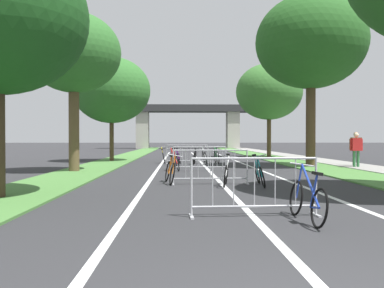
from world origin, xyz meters
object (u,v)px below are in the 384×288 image
object	(u,v)px
bicycle_silver_0	(204,156)
pedestrian_with_backpack	(356,146)
crowd_barrier_second	(210,167)
bicycle_teal_4	(259,174)
tree_right_maple_mid	(311,42)
bicycle_orange_3	(170,171)
crowd_barrier_nearest	(254,187)
bicycle_black_5	(195,157)
bicycle_yellow_8	(164,157)
bicycle_red_1	(175,162)
crowd_barrier_fourth	(187,154)
bicycle_purple_7	(178,158)
tree_right_oak_near	(269,92)
crowd_barrier_third	(200,159)
bicycle_green_2	(216,156)
tree_left_pine_near	(74,54)
bicycle_white_6	(226,173)
bicycle_blue_9	(307,200)
tree_left_oak_mid	(112,90)
pedestrian_strolling	(356,147)

from	to	relation	value
bicycle_silver_0	pedestrian_with_backpack	distance (m)	7.97
crowd_barrier_second	bicycle_teal_4	xyz separation A→B (m)	(1.39, -0.50, -0.16)
tree_right_maple_mid	bicycle_orange_3	size ratio (longest dim) A/B	4.97
crowd_barrier_nearest	bicycle_orange_3	bearing A→B (deg)	106.14
tree_right_maple_mid	bicycle_black_5	bearing A→B (deg)	158.06
bicycle_black_5	bicycle_yellow_8	world-z (taller)	bicycle_black_5
bicycle_red_1	crowd_barrier_fourth	bearing A→B (deg)	72.51
bicycle_red_1	bicycle_purple_7	world-z (taller)	bicycle_red_1
tree_right_oak_near	crowd_barrier_third	bearing A→B (deg)	-114.48
bicycle_yellow_8	bicycle_green_2	bearing A→B (deg)	-4.26
bicycle_red_1	tree_left_pine_near	bearing A→B (deg)	-179.96
bicycle_orange_3	bicycle_white_6	xyz separation A→B (m)	(1.66, -0.74, -0.00)
crowd_barrier_second	pedestrian_with_backpack	distance (m)	10.65
tree_right_maple_mid	crowd_barrier_fourth	size ratio (longest dim) A/B	3.64
bicycle_white_6	bicycle_purple_7	world-z (taller)	bicycle_white_6
bicycle_blue_9	crowd_barrier_nearest	bearing A→B (deg)	146.35
bicycle_silver_0	bicycle_purple_7	size ratio (longest dim) A/B	1.12
bicycle_white_6	bicycle_blue_9	distance (m)	5.35
bicycle_black_5	bicycle_white_6	size ratio (longest dim) A/B	1.06
crowd_barrier_nearest	bicycle_black_5	bearing A→B (deg)	91.82
tree_left_oak_mid	crowd_barrier_second	distance (m)	14.44
crowd_barrier_fourth	crowd_barrier_second	bearing A→B (deg)	-87.26
bicycle_orange_3	bicycle_purple_7	size ratio (longest dim) A/B	1.08
crowd_barrier_fourth	bicycle_red_1	xyz separation A→B (m)	(-0.62, -4.76, -0.14)
crowd_barrier_fourth	bicycle_yellow_8	size ratio (longest dim) A/B	1.41
crowd_barrier_third	bicycle_yellow_8	world-z (taller)	crowd_barrier_third
crowd_barrier_nearest	bicycle_purple_7	distance (m)	15.17
crowd_barrier_nearest	bicycle_red_1	bearing A→B (deg)	97.92
crowd_barrier_second	crowd_barrier_third	size ratio (longest dim) A/B	1.00
crowd_barrier_nearest	bicycle_blue_9	xyz separation A→B (m)	(0.79, -0.48, -0.15)
crowd_barrier_fourth	bicycle_orange_3	bearing A→B (deg)	-94.15
pedestrian_with_backpack	pedestrian_strolling	bearing A→B (deg)	-104.99
bicycle_red_1	bicycle_white_6	bearing A→B (deg)	-85.46
bicycle_purple_7	bicycle_blue_9	distance (m)	15.74
bicycle_black_5	pedestrian_strolling	bearing A→B (deg)	-18.64
bicycle_red_1	bicycle_black_5	world-z (taller)	bicycle_red_1
tree_right_oak_near	bicycle_teal_4	distance (m)	19.33
bicycle_green_2	bicycle_blue_9	world-z (taller)	bicycle_green_2
tree_left_oak_mid	bicycle_yellow_8	xyz separation A→B (m)	(3.25, -2.13, -3.99)
bicycle_silver_0	bicycle_green_2	distance (m)	0.68
tree_right_oak_near	bicycle_orange_3	xyz separation A→B (m)	(-6.91, -17.43, -4.47)
bicycle_white_6	crowd_barrier_nearest	bearing A→B (deg)	-81.30
tree_right_maple_mid	crowd_barrier_third	size ratio (longest dim) A/B	3.66
bicycle_silver_0	bicycle_green_2	bearing A→B (deg)	-8.18
crowd_barrier_nearest	crowd_barrier_second	bearing A→B (deg)	94.27
tree_right_oak_near	bicycle_green_2	distance (m)	9.49
bicycle_red_1	pedestrian_strolling	distance (m)	8.48
bicycle_teal_4	bicycle_red_1	bearing A→B (deg)	-64.43
tree_left_pine_near	pedestrian_strolling	distance (m)	13.28
crowd_barrier_fourth	bicycle_silver_0	bearing A→B (deg)	24.42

